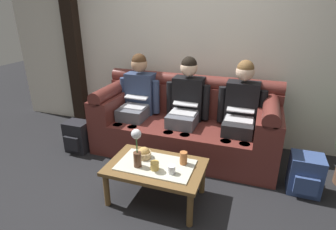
{
  "coord_description": "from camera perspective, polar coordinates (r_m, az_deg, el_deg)",
  "views": [
    {
      "loc": [
        0.84,
        -1.92,
        1.79
      ],
      "look_at": [
        -0.1,
        0.76,
        0.64
      ],
      "focal_mm": 29.13,
      "sensor_mm": 36.0,
      "label": 1
    }
  ],
  "objects": [
    {
      "name": "backpack_left",
      "position": [
        3.74,
        -18.39,
        -4.36
      ],
      "size": [
        0.3,
        0.27,
        0.41
      ],
      "color": "black",
      "rests_on": "ground_plane"
    },
    {
      "name": "cup_near_right",
      "position": [
        2.48,
        0.77,
        -11.34
      ],
      "size": [
        0.07,
        0.07,
        0.08
      ],
      "primitive_type": "cylinder",
      "color": "silver",
      "rests_on": "coffee_table"
    },
    {
      "name": "back_wall_patterned",
      "position": [
        3.73,
        6.41,
        16.65
      ],
      "size": [
        6.0,
        0.12,
        2.9
      ],
      "primitive_type": "cube",
      "color": "silver",
      "rests_on": "ground_plane"
    },
    {
      "name": "ground_plane",
      "position": [
        2.76,
        -3.54,
        -18.59
      ],
      "size": [
        14.0,
        14.0,
        0.0
      ],
      "primitive_type": "plane",
      "color": "black"
    },
    {
      "name": "coffee_table",
      "position": [
        2.66,
        -2.56,
        -11.3
      ],
      "size": [
        0.91,
        0.59,
        0.39
      ],
      "color": "brown",
      "rests_on": "ground_plane"
    },
    {
      "name": "cup_near_left",
      "position": [
        2.6,
        3.25,
        -8.97
      ],
      "size": [
        0.07,
        0.07,
        0.12
      ],
      "primitive_type": "cylinder",
      "color": "#B26633",
      "rests_on": "coffee_table"
    },
    {
      "name": "backpack_right",
      "position": [
        3.14,
        26.76,
        -11.07
      ],
      "size": [
        0.31,
        0.31,
        0.41
      ],
      "color": "#33477A",
      "rests_on": "ground_plane"
    },
    {
      "name": "person_left",
      "position": [
        3.61,
        -6.42,
        3.61
      ],
      "size": [
        0.56,
        0.67,
        1.22
      ],
      "color": "#595B66",
      "rests_on": "ground_plane"
    },
    {
      "name": "timber_pillar",
      "position": [
        4.44,
        -19.38,
        16.45
      ],
      "size": [
        0.2,
        0.2,
        2.9
      ],
      "primitive_type": "cube",
      "color": "black",
      "rests_on": "ground_plane"
    },
    {
      "name": "person_right",
      "position": [
        3.29,
        14.96,
        1.1
      ],
      "size": [
        0.56,
        0.67,
        1.22
      ],
      "color": "#232326",
      "rests_on": "ground_plane"
    },
    {
      "name": "couch",
      "position": [
        3.5,
        3.67,
        -1.97
      ],
      "size": [
        2.26,
        0.88,
        0.96
      ],
      "color": "maroon",
      "rests_on": "ground_plane"
    },
    {
      "name": "cup_far_center",
      "position": [
        2.53,
        -2.8,
        -10.54
      ],
      "size": [
        0.08,
        0.08,
        0.08
      ],
      "primitive_type": "cylinder",
      "color": "gold",
      "rests_on": "coffee_table"
    },
    {
      "name": "snack_bowl",
      "position": [
        2.72,
        -5.05,
        -8.05
      ],
      "size": [
        0.14,
        0.14,
        0.12
      ],
      "color": "tan",
      "rests_on": "coffee_table"
    },
    {
      "name": "flower_vase",
      "position": [
        2.51,
        -6.53,
        -6.7
      ],
      "size": [
        0.09,
        0.09,
        0.38
      ],
      "color": "brown",
      "rests_on": "coffee_table"
    },
    {
      "name": "person_middle",
      "position": [
        3.39,
        3.77,
        2.45
      ],
      "size": [
        0.56,
        0.67,
        1.22
      ],
      "color": "#595B66",
      "rests_on": "ground_plane"
    }
  ]
}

